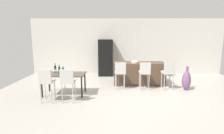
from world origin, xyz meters
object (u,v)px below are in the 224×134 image
at_px(bar_chair_right, 168,71).
at_px(dining_table, 64,76).
at_px(floor_vase, 186,80).
at_px(dining_chair_near, 46,80).
at_px(wine_bottle_end, 63,71).
at_px(wine_bottle_left, 55,69).
at_px(potted_plant, 170,70).
at_px(bar_chair_left, 120,71).
at_px(kitchen_island, 139,73).
at_px(wine_glass_middle, 55,70).
at_px(refrigerator, 106,58).
at_px(fruit_bowl, 135,62).
at_px(dining_chair_far, 68,80).
at_px(bar_chair_middle, 145,71).
at_px(wine_glass_near, 70,72).
at_px(wine_glass_right, 44,71).
at_px(wine_bottle_far, 59,70).

relative_size(bar_chair_right, dining_table, 0.73).
relative_size(dining_table, floor_vase, 1.59).
xyz_separation_m(dining_chair_near, wine_bottle_end, (0.32, 0.70, 0.15)).
relative_size(wine_bottle_left, potted_plant, 0.64).
relative_size(wine_bottle_end, wine_bottle_left, 0.80).
height_order(bar_chair_left, wine_bottle_end, bar_chair_left).
xyz_separation_m(kitchen_island, dining_chair_near, (-3.10, -2.18, 0.24)).
height_order(dining_table, wine_glass_middle, wine_glass_middle).
relative_size(bar_chair_right, wine_bottle_left, 3.10).
xyz_separation_m(wine_glass_middle, refrigerator, (1.59, 3.06, 0.06)).
distance_m(refrigerator, fruit_bowl, 2.18).
bearing_deg(dining_table, bar_chair_left, 17.80).
xyz_separation_m(wine_glass_middle, potted_plant, (4.89, 3.05, -0.57)).
bearing_deg(wine_glass_middle, refrigerator, 62.60).
xyz_separation_m(kitchen_island, potted_plant, (1.82, 1.64, -0.16)).
bearing_deg(kitchen_island, wine_bottle_left, -158.95).
relative_size(dining_chair_far, wine_bottle_left, 3.10).
bearing_deg(bar_chair_left, dining_chair_far, -139.72).
relative_size(bar_chair_left, dining_chair_far, 1.00).
bearing_deg(bar_chair_middle, bar_chair_right, 0.01).
relative_size(wine_bottle_end, floor_vase, 0.30).
xyz_separation_m(wine_bottle_left, fruit_bowl, (2.94, 1.09, 0.09)).
bearing_deg(dining_chair_far, potted_plant, 41.78).
distance_m(bar_chair_right, refrigerator, 3.48).
xyz_separation_m(dining_table, wine_glass_near, (0.28, -0.26, 0.19)).
xyz_separation_m(dining_table, wine_glass_right, (-0.63, -0.17, 0.19)).
xyz_separation_m(wine_bottle_far, refrigerator, (1.43, 3.12, 0.05)).
distance_m(dining_table, wine_glass_right, 0.68).
relative_size(wine_bottle_far, wine_glass_middle, 1.86).
bearing_deg(bar_chair_left, refrigerator, 105.19).
relative_size(wine_bottle_far, refrigerator, 0.18).
height_order(bar_chair_right, dining_table, bar_chair_right).
xyz_separation_m(bar_chair_middle, wine_bottle_far, (-3.01, -0.68, 0.17)).
bearing_deg(fruit_bowl, dining_chair_far, -137.51).
relative_size(bar_chair_right, floor_vase, 1.16).
xyz_separation_m(bar_chair_left, dining_chair_near, (-2.28, -1.38, 0.00)).
bearing_deg(kitchen_island, refrigerator, 131.99).
relative_size(wine_glass_middle, potted_plant, 0.33).
bearing_deg(potted_plant, wine_glass_middle, -148.05).
distance_m(wine_bottle_left, refrigerator, 3.30).
bearing_deg(wine_glass_near, bar_chair_middle, 18.87).
bearing_deg(bar_chair_right, wine_glass_right, -169.65).
xyz_separation_m(wine_bottle_end, refrigerator, (1.30, 3.12, 0.07)).
height_order(kitchen_island, dining_chair_far, dining_chair_far).
bearing_deg(bar_chair_middle, kitchen_island, 97.54).
distance_m(wine_bottle_far, potted_plant, 5.69).
xyz_separation_m(dining_table, fruit_bowl, (2.57, 1.31, 0.28)).
distance_m(bar_chair_middle, refrigerator, 2.92).
bearing_deg(floor_vase, bar_chair_right, 174.34).
relative_size(wine_glass_middle, refrigerator, 0.09).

